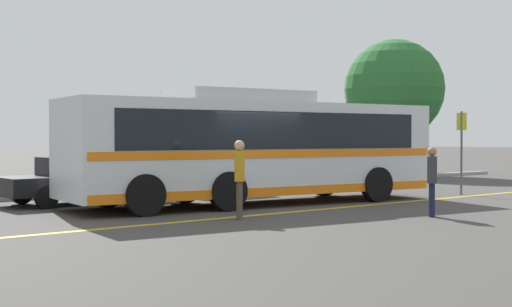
{
  "coord_description": "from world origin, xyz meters",
  "views": [
    {
      "loc": [
        -11.65,
        -14.84,
        1.85
      ],
      "look_at": [
        0.86,
        0.43,
        1.41
      ],
      "focal_mm": 50.0,
      "sensor_mm": 36.0,
      "label": 1
    }
  ],
  "objects_px": {
    "transit_bus": "(256,146)",
    "bus_stop_sign": "(462,142)",
    "pedestrian_1": "(239,174)",
    "tree_1": "(394,89)",
    "parked_car_1": "(82,180)",
    "pedestrian_0": "(432,177)",
    "parked_car_2": "(226,173)"
  },
  "relations": [
    {
      "from": "pedestrian_0",
      "to": "pedestrian_1",
      "type": "xyz_separation_m",
      "value": [
        -3.81,
        2.42,
        0.1
      ]
    },
    {
      "from": "transit_bus",
      "to": "bus_stop_sign",
      "type": "xyz_separation_m",
      "value": [
        7.21,
        -1.7,
        0.08
      ]
    },
    {
      "from": "transit_bus",
      "to": "parked_car_2",
      "type": "xyz_separation_m",
      "value": [
        1.67,
        3.57,
        -0.93
      ]
    },
    {
      "from": "pedestrian_1",
      "to": "bus_stop_sign",
      "type": "distance_m",
      "value": 9.9
    },
    {
      "from": "transit_bus",
      "to": "tree_1",
      "type": "distance_m",
      "value": 17.07
    },
    {
      "from": "parked_car_1",
      "to": "pedestrian_0",
      "type": "height_order",
      "value": "pedestrian_0"
    },
    {
      "from": "tree_1",
      "to": "parked_car_1",
      "type": "bearing_deg",
      "value": -166.86
    },
    {
      "from": "transit_bus",
      "to": "parked_car_1",
      "type": "distance_m",
      "value": 4.95
    },
    {
      "from": "pedestrian_0",
      "to": "transit_bus",
      "type": "bearing_deg",
      "value": 65.3
    },
    {
      "from": "parked_car_1",
      "to": "pedestrian_1",
      "type": "relative_size",
      "value": 2.6
    },
    {
      "from": "pedestrian_0",
      "to": "parked_car_2",
      "type": "bearing_deg",
      "value": 48.87
    },
    {
      "from": "parked_car_1",
      "to": "tree_1",
      "type": "bearing_deg",
      "value": 103.08
    },
    {
      "from": "transit_bus",
      "to": "tree_1",
      "type": "xyz_separation_m",
      "value": [
        15.06,
        7.6,
        2.62
      ]
    },
    {
      "from": "parked_car_2",
      "to": "pedestrian_0",
      "type": "bearing_deg",
      "value": -5.38
    },
    {
      "from": "pedestrian_1",
      "to": "bus_stop_sign",
      "type": "relative_size",
      "value": 0.66
    },
    {
      "from": "transit_bus",
      "to": "pedestrian_0",
      "type": "bearing_deg",
      "value": 20.38
    },
    {
      "from": "parked_car_1",
      "to": "pedestrian_1",
      "type": "bearing_deg",
      "value": 9.71
    },
    {
      "from": "parked_car_1",
      "to": "pedestrian_1",
      "type": "distance_m",
      "value": 5.96
    },
    {
      "from": "pedestrian_0",
      "to": "bus_stop_sign",
      "type": "xyz_separation_m",
      "value": [
        6.02,
        3.35,
        0.77
      ]
    },
    {
      "from": "pedestrian_1",
      "to": "tree_1",
      "type": "relative_size",
      "value": 0.27
    },
    {
      "from": "pedestrian_0",
      "to": "pedestrian_1",
      "type": "height_order",
      "value": "pedestrian_1"
    },
    {
      "from": "parked_car_1",
      "to": "bus_stop_sign",
      "type": "xyz_separation_m",
      "value": [
        10.84,
        -4.93,
        1.02
      ]
    },
    {
      "from": "pedestrian_0",
      "to": "tree_1",
      "type": "height_order",
      "value": "tree_1"
    },
    {
      "from": "pedestrian_1",
      "to": "tree_1",
      "type": "bearing_deg",
      "value": 156.52
    },
    {
      "from": "pedestrian_0",
      "to": "tree_1",
      "type": "xyz_separation_m",
      "value": [
        13.87,
        12.65,
        3.31
      ]
    },
    {
      "from": "parked_car_1",
      "to": "parked_car_2",
      "type": "bearing_deg",
      "value": 93.6
    },
    {
      "from": "parked_car_1",
      "to": "pedestrian_0",
      "type": "xyz_separation_m",
      "value": [
        4.82,
        -8.28,
        0.25
      ]
    },
    {
      "from": "transit_bus",
      "to": "bus_stop_sign",
      "type": "relative_size",
      "value": 4.17
    },
    {
      "from": "pedestrian_0",
      "to": "parked_car_1",
      "type": "bearing_deg",
      "value": 82.3
    },
    {
      "from": "parked_car_1",
      "to": "pedestrian_1",
      "type": "height_order",
      "value": "pedestrian_1"
    },
    {
      "from": "pedestrian_0",
      "to": "pedestrian_1",
      "type": "relative_size",
      "value": 0.91
    },
    {
      "from": "pedestrian_1",
      "to": "tree_1",
      "type": "distance_m",
      "value": 20.68
    }
  ]
}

